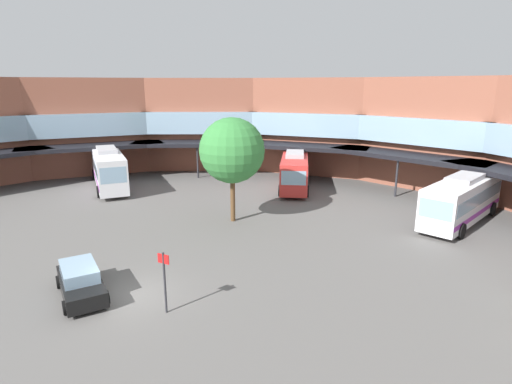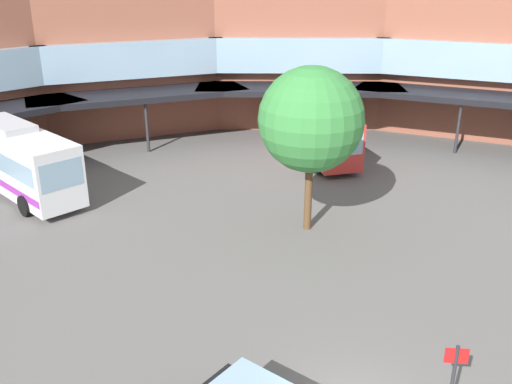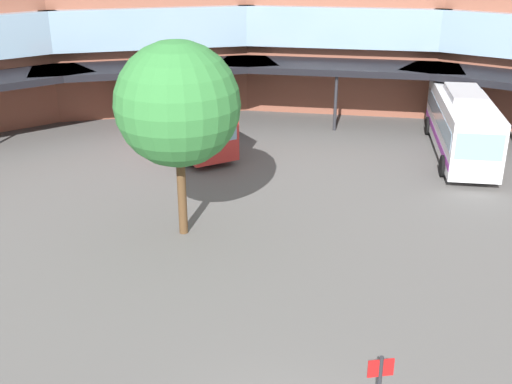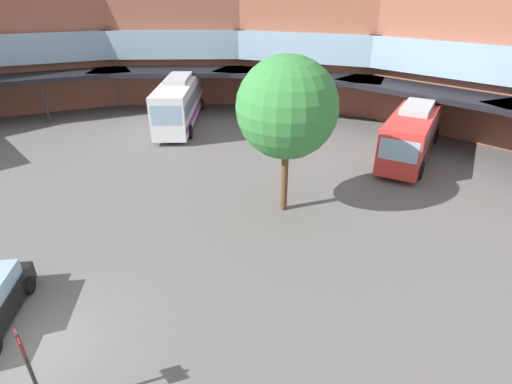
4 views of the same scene
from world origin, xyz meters
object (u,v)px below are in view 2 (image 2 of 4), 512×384
bus_0 (11,155)px  bus_3 (314,128)px  plaza_tree (311,120)px  stop_sign_post (452,383)px

bus_0 → bus_3: size_ratio=0.97×
bus_0 → plaza_tree: plaza_tree is taller
bus_3 → stop_sign_post: size_ratio=3.66×
plaza_tree → bus_0: bearing=162.8°
bus_3 → bus_0: bearing=-85.0°
plaza_tree → stop_sign_post: (2.81, -13.04, -3.65)m
stop_sign_post → bus_0: bearing=136.7°
bus_0 → bus_3: 18.91m
plaza_tree → bus_3: bearing=84.1°
bus_3 → plaza_tree: plaza_tree is taller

